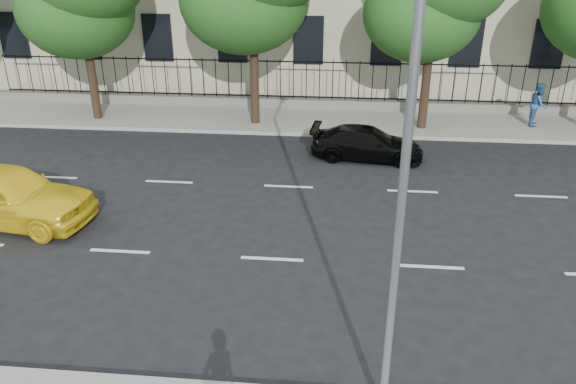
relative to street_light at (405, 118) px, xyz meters
name	(u,v)px	position (x,y,z in m)	size (l,w,h in m)	color
ground	(258,320)	(-2.50, 1.77, -5.15)	(120.00, 120.00, 0.00)	black
far_sidewalk	(303,120)	(-2.50, 15.77, -5.07)	(60.00, 4.00, 0.15)	gray
lane_markings	(281,218)	(-2.50, 6.52, -5.14)	(49.60, 4.62, 0.01)	silver
iron_fence	(306,97)	(-2.50, 17.47, -4.50)	(30.00, 0.50, 2.20)	slate
street_light	(405,118)	(0.00, 0.00, 0.00)	(0.25, 3.32, 8.05)	slate
yellow_taxi	(5,195)	(-10.22, 5.58, -4.30)	(2.01, 5.01, 1.71)	yellow
black_sedan	(367,143)	(0.11, 11.55, -4.56)	(1.65, 4.07, 1.18)	black
pedestrian_far	(538,104)	(7.31, 15.71, -4.10)	(0.87, 0.68, 1.80)	#2D5691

